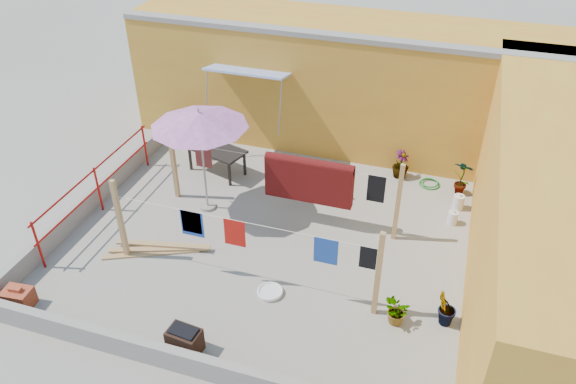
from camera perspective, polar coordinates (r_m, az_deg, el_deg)
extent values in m
plane|color=#9E998E|center=(11.79, -2.05, -4.65)|extent=(80.00, 80.00, 0.00)
cube|color=#BC8B29|center=(14.74, 5.96, 10.96)|extent=(11.00, 2.40, 3.20)
cube|color=gray|center=(13.23, 5.30, 15.42)|extent=(11.00, 0.35, 0.12)
cube|color=#2D51B2|center=(13.69, -4.17, 12.11)|extent=(2.00, 0.79, 0.22)
cylinder|color=gray|center=(14.00, -8.29, 9.46)|extent=(0.03, 0.30, 1.28)
cylinder|color=gray|center=(13.33, -0.80, 8.50)|extent=(0.03, 0.30, 1.28)
cube|color=#BC8B29|center=(10.55, 25.45, -2.94)|extent=(2.40, 9.00, 3.20)
cube|color=gray|center=(9.33, -9.81, -16.81)|extent=(8.30, 0.16, 0.44)
cube|color=gray|center=(13.36, -18.78, -0.28)|extent=(0.16, 7.30, 0.44)
cylinder|color=#9C140F|center=(11.74, -24.03, -4.97)|extent=(0.05, 0.05, 1.10)
cylinder|color=#9C140F|center=(12.93, -18.70, 0.26)|extent=(0.05, 0.05, 1.10)
cylinder|color=#9C140F|center=(14.31, -14.33, 4.55)|extent=(0.05, 0.05, 1.10)
cylinder|color=#9C140F|center=(12.67, -19.11, 2.13)|extent=(0.04, 4.20, 0.04)
cylinder|color=#9C140F|center=(12.90, -18.74, 0.45)|extent=(0.04, 4.20, 0.04)
cube|color=tan|center=(11.25, -16.70, -2.71)|extent=(0.09, 0.09, 1.80)
cube|color=tan|center=(9.72, 9.14, -8.29)|extent=(0.09, 0.09, 1.80)
cube|color=tan|center=(11.44, 11.11, -1.09)|extent=(0.09, 0.09, 1.80)
cube|color=tan|center=(12.77, -11.55, 2.92)|extent=(0.09, 0.09, 1.80)
cylinder|color=silver|center=(9.87, -4.95, -2.98)|extent=(5.00, 0.01, 0.01)
cylinder|color=silver|center=(11.57, -0.86, 3.32)|extent=(5.00, 0.01, 0.01)
cube|color=#480C0C|center=(11.63, 2.13, 1.09)|extent=(1.87, 0.22, 0.92)
cube|color=black|center=(11.34, 8.94, 0.32)|extent=(0.36, 0.02, 0.61)
cube|color=maroon|center=(12.30, -8.58, 3.55)|extent=(0.38, 0.02, 0.51)
cube|color=#1B3D96|center=(10.38, -9.71, -3.18)|extent=(0.44, 0.02, 0.55)
cube|color=black|center=(10.36, -9.76, -3.02)|extent=(0.39, 0.02, 0.48)
cube|color=#B4130E|center=(10.08, -5.44, -4.14)|extent=(0.40, 0.02, 0.57)
cube|color=#1B3D96|center=(9.65, 3.86, -5.99)|extent=(0.42, 0.02, 0.54)
cube|color=black|center=(9.52, 8.13, -6.63)|extent=(0.29, 0.02, 0.45)
cylinder|color=gray|center=(12.75, -8.16, -1.43)|extent=(0.37, 0.37, 0.06)
cylinder|color=gray|center=(12.13, -8.59, 2.93)|extent=(0.04, 0.04, 2.33)
cone|color=#CE6FAF|center=(11.62, -9.03, 7.32)|extent=(2.12, 2.12, 0.32)
cylinder|color=gray|center=(11.54, -9.11, 8.13)|extent=(0.04, 0.04, 0.10)
cube|color=black|center=(13.65, -7.30, 4.31)|extent=(1.57, 1.10, 0.05)
cube|color=black|center=(14.02, -9.90, 3.36)|extent=(0.05, 0.05, 0.62)
cube|color=black|center=(14.36, -8.35, 4.34)|extent=(0.05, 0.05, 0.62)
cube|color=black|center=(13.27, -5.96, 1.81)|extent=(0.05, 0.05, 0.62)
cube|color=black|center=(13.64, -4.43, 2.88)|extent=(0.05, 0.05, 0.62)
cube|color=#B44B29|center=(11.30, -25.70, -9.68)|extent=(0.53, 0.41, 0.36)
cube|color=#A53B26|center=(11.16, -25.97, -8.87)|extent=(0.24, 0.13, 0.07)
cube|color=tan|center=(11.69, -13.73, -6.09)|extent=(1.80, 0.95, 0.04)
cube|color=tan|center=(11.70, -13.14, -5.66)|extent=(1.86, 0.79, 0.04)
cube|color=tan|center=(11.72, -12.54, -5.23)|extent=(1.92, 0.54, 0.04)
cube|color=black|center=(9.64, -10.44, -14.65)|extent=(0.57, 0.41, 0.45)
cube|color=black|center=(9.46, -10.60, -13.68)|extent=(0.47, 0.31, 0.04)
cylinder|color=silver|center=(10.54, -1.83, -10.15)|extent=(0.46, 0.46, 0.06)
torus|color=silver|center=(10.52, -1.83, -10.04)|extent=(0.49, 0.49, 0.05)
cylinder|color=silver|center=(12.59, 16.38, -2.52)|extent=(0.22, 0.22, 0.29)
cylinder|color=silver|center=(12.49, 16.50, -1.91)|extent=(0.06, 0.06, 0.05)
cylinder|color=silver|center=(13.08, 16.93, -0.99)|extent=(0.24, 0.24, 0.33)
cylinder|color=silver|center=(12.98, 17.07, -0.31)|extent=(0.07, 0.07, 0.06)
torus|color=#197126|center=(13.81, 14.17, 0.80)|extent=(0.49, 0.49, 0.03)
torus|color=#197126|center=(13.79, 14.19, 0.93)|extent=(0.42, 0.42, 0.03)
imported|color=#1B5618|center=(12.94, 3.43, 1.29)|extent=(0.79, 0.73, 0.73)
imported|color=#1B5618|center=(13.76, 11.39, 2.76)|extent=(0.52, 0.52, 0.71)
imported|color=#1B5618|center=(13.45, 17.30, 1.45)|extent=(0.55, 0.45, 0.90)
imported|color=#1B5618|center=(10.15, 15.74, -11.39)|extent=(0.49, 0.50, 0.71)
imported|color=#1B5618|center=(10.03, 11.02, -11.88)|extent=(0.47, 0.52, 0.54)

